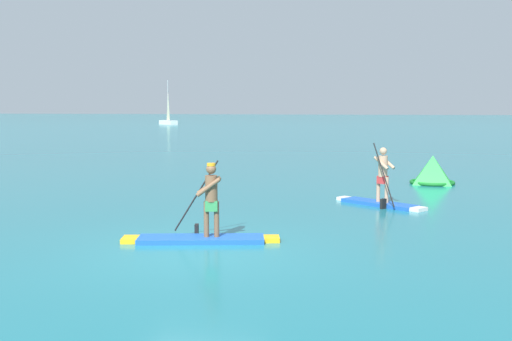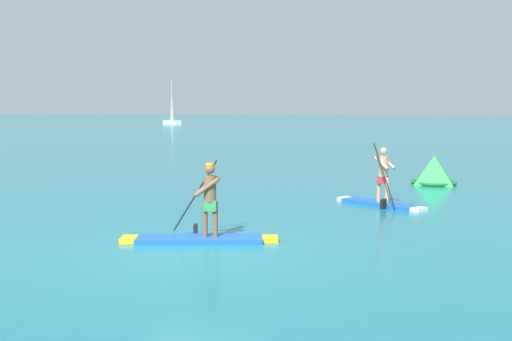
% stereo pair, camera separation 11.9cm
% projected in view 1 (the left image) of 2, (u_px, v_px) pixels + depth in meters
% --- Properties ---
extents(ground, '(440.00, 440.00, 0.00)m').
position_uv_depth(ground, '(197.00, 251.00, 11.88)').
color(ground, '#1E727F').
extents(paddleboarder_mid_center, '(3.32, 1.38, 1.73)m').
position_uv_depth(paddleboarder_mid_center, '(203.00, 226.00, 12.74)').
color(paddleboarder_mid_center, blue).
rests_on(paddleboarder_mid_center, ground).
extents(paddleboarder_far_right, '(2.65, 1.99, 1.87)m').
position_uv_depth(paddleboarder_far_right, '(381.00, 193.00, 17.39)').
color(paddleboarder_far_right, blue).
rests_on(paddleboarder_far_right, ground).
extents(race_marker_buoy, '(1.94, 1.94, 1.05)m').
position_uv_depth(race_marker_buoy, '(433.00, 171.00, 22.31)').
color(race_marker_buoy, green).
rests_on(race_marker_buoy, ground).
extents(sailboat_left_horizon, '(4.05, 3.81, 7.17)m').
position_uv_depth(sailboat_left_horizon, '(168.00, 119.00, 97.95)').
color(sailboat_left_horizon, white).
rests_on(sailboat_left_horizon, ground).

